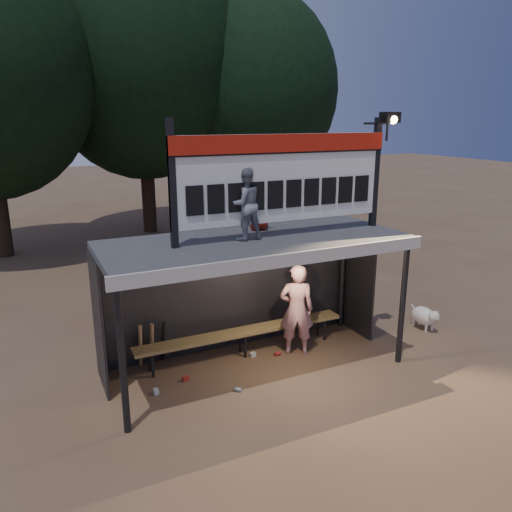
{
  "coord_description": "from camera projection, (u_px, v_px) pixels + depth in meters",
  "views": [
    {
      "loc": [
        -3.38,
        -7.12,
        4.23
      ],
      "look_at": [
        0.2,
        0.4,
        1.9
      ],
      "focal_mm": 35.0,
      "sensor_mm": 36.0,
      "label": 1
    }
  ],
  "objects": [
    {
      "name": "player",
      "position": [
        296.0,
        310.0,
        9.04
      ],
      "size": [
        0.74,
        0.63,
        1.71
      ],
      "primitive_type": "imported",
      "rotation": [
        0.0,
        0.0,
        2.73
      ],
      "color": "silver",
      "rests_on": "ground"
    },
    {
      "name": "bats",
      "position": [
        152.0,
        344.0,
        8.66
      ],
      "size": [
        0.48,
        0.33,
        0.84
      ],
      "color": "#A2794B",
      "rests_on": "ground"
    },
    {
      "name": "bench",
      "position": [
        243.0,
        333.0,
        9.09
      ],
      "size": [
        4.0,
        0.35,
        0.48
      ],
      "color": "olive",
      "rests_on": "ground"
    },
    {
      "name": "tree_mid",
      "position": [
        141.0,
        60.0,
        17.48
      ],
      "size": [
        7.22,
        7.22,
        10.36
      ],
      "color": "black",
      "rests_on": "ground"
    },
    {
      "name": "dog",
      "position": [
        425.0,
        316.0,
        10.25
      ],
      "size": [
        0.36,
        0.81,
        0.49
      ],
      "color": "white",
      "rests_on": "ground"
    },
    {
      "name": "scoreboard_assembly",
      "position": [
        287.0,
        175.0,
        8.05
      ],
      "size": [
        4.1,
        0.27,
        1.99
      ],
      "color": "black",
      "rests_on": "dugout_shelter"
    },
    {
      "name": "dugout_shelter",
      "position": [
        249.0,
        263.0,
        8.44
      ],
      "size": [
        5.1,
        2.08,
        2.32
      ],
      "color": "#39393C",
      "rests_on": "ground"
    },
    {
      "name": "tree_right",
      "position": [
        256.0,
        90.0,
        18.53
      ],
      "size": [
        6.08,
        6.08,
        8.72
      ],
      "color": "black",
      "rests_on": "ground"
    },
    {
      "name": "child_a",
      "position": [
        245.0,
        204.0,
        7.87
      ],
      "size": [
        0.58,
        0.47,
        1.15
      ],
      "primitive_type": "imported",
      "rotation": [
        0.0,
        0.0,
        3.2
      ],
      "color": "gray",
      "rests_on": "dugout_shelter"
    },
    {
      "name": "child_b",
      "position": [
        259.0,
        205.0,
        8.61
      ],
      "size": [
        0.48,
        0.38,
        0.88
      ],
      "primitive_type": "imported",
      "rotation": [
        0.0,
        0.0,
        2.89
      ],
      "color": "#A22618",
      "rests_on": "dugout_shelter"
    },
    {
      "name": "litter",
      "position": [
        223.0,
        372.0,
        8.47
      ],
      "size": [
        2.45,
        1.09,
        0.08
      ],
      "color": "#A1251B",
      "rests_on": "ground"
    },
    {
      "name": "ground",
      "position": [
        256.0,
        367.0,
        8.73
      ],
      "size": [
        80.0,
        80.0,
        0.0
      ],
      "primitive_type": "plane",
      "color": "brown",
      "rests_on": "ground"
    }
  ]
}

